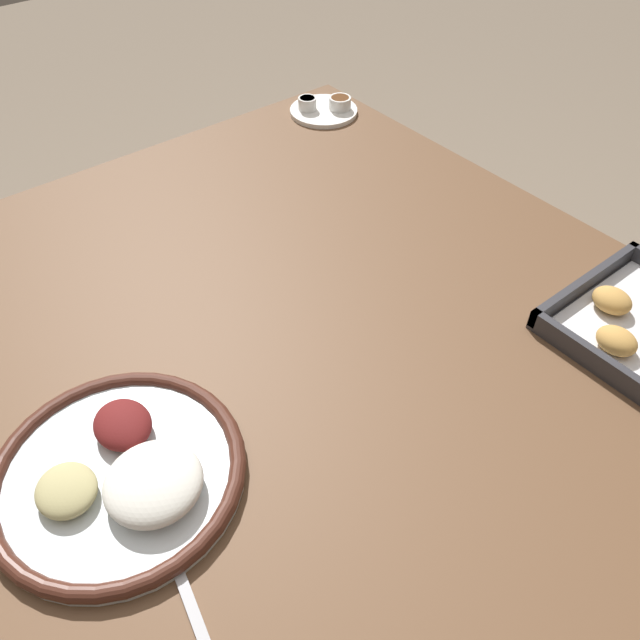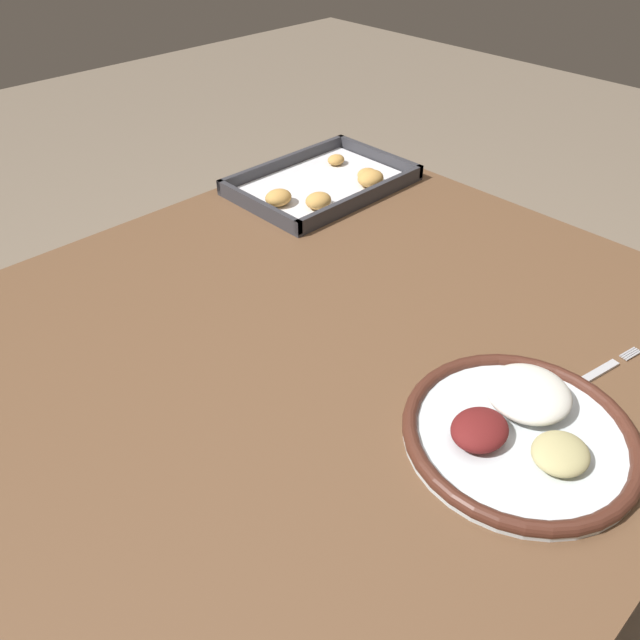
{
  "view_description": "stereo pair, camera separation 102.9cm",
  "coord_description": "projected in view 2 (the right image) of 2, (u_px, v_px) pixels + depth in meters",
  "views": [
    {
      "loc": [
        0.51,
        -0.39,
        1.36
      ],
      "look_at": [
        0.02,
        0.0,
        0.73
      ],
      "focal_mm": 35.0,
      "sensor_mm": 36.0,
      "label": 1
    },
    {
      "loc": [
        -0.51,
        -0.55,
        1.32
      ],
      "look_at": [
        0.02,
        0.0,
        0.73
      ],
      "focal_mm": 35.0,
      "sensor_mm": 36.0,
      "label": 2
    }
  ],
  "objects": [
    {
      "name": "dinner_plate",
      "position": [
        520.0,
        429.0,
        0.8
      ],
      "size": [
        0.3,
        0.3,
        0.05
      ],
      "color": "silver",
      "rests_on": "dining_table"
    },
    {
      "name": "dining_table",
      "position": [
        313.0,
        379.0,
        1.02
      ],
      "size": [
        1.25,
        1.07,
        0.7
      ],
      "color": "brown",
      "rests_on": "ground_plane"
    },
    {
      "name": "baking_tray",
      "position": [
        325.0,
        184.0,
        1.38
      ],
      "size": [
        0.38,
        0.26,
        0.04
      ],
      "color": "#333338",
      "rests_on": "dining_table"
    },
    {
      "name": "ground_plane",
      "position": [
        315.0,
        582.0,
        1.4
      ],
      "size": [
        8.0,
        8.0,
        0.0
      ],
      "primitive_type": "plane",
      "color": "#7A6B59"
    },
    {
      "name": "fork",
      "position": [
        591.0,
        377.0,
        0.9
      ],
      "size": [
        0.2,
        0.05,
        0.0
      ],
      "rotation": [
        0.0,
        0.0,
        -0.19
      ],
      "color": "#B2B2B7",
      "rests_on": "dining_table"
    }
  ]
}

